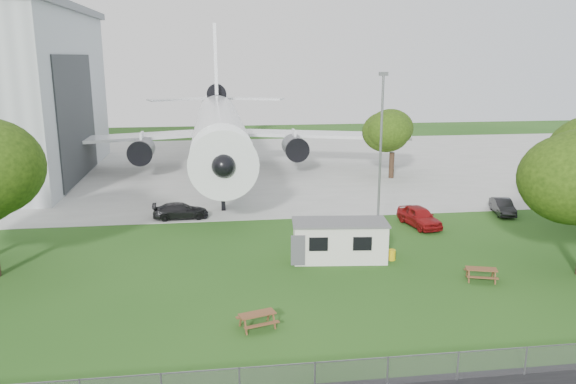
{
  "coord_description": "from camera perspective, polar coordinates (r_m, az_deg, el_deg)",
  "views": [
    {
      "loc": [
        -2.74,
        -29.17,
        13.09
      ],
      "look_at": [
        2.29,
        8.0,
        4.0
      ],
      "focal_mm": 35.0,
      "sensor_mm": 36.0,
      "label": 1
    }
  ],
  "objects": [
    {
      "name": "tree_far_apron",
      "position": [
        62.19,
        10.61,
        5.82
      ],
      "size": [
        5.31,
        5.31,
        7.57
      ],
      "color": "#382619",
      "rests_on": "ground"
    },
    {
      "name": "ground",
      "position": [
        32.09,
        -2.17,
        -10.46
      ],
      "size": [
        160.0,
        160.0,
        0.0
      ],
      "primitive_type": "plane",
      "color": "#315E1E"
    },
    {
      "name": "car_ne_hatch",
      "position": [
        45.44,
        13.19,
        -2.45
      ],
      "size": [
        2.68,
        4.89,
        1.57
      ],
      "primitive_type": "imported",
      "rotation": [
        0.0,
        0.0,
        0.19
      ],
      "color": "maroon",
      "rests_on": "ground"
    },
    {
      "name": "car_apron_van",
      "position": [
        47.19,
        -10.85,
        -1.91
      ],
      "size": [
        4.63,
        2.14,
        1.31
      ],
      "primitive_type": "imported",
      "rotation": [
        0.0,
        0.0,
        1.64
      ],
      "color": "black",
      "rests_on": "ground"
    },
    {
      "name": "site_cabin",
      "position": [
        37.17,
        5.28,
        -4.91
      ],
      "size": [
        6.87,
        3.33,
        2.62
      ],
      "color": "silver",
      "rests_on": "ground"
    },
    {
      "name": "concrete_apron",
      "position": [
        68.49,
        -5.27,
        2.56
      ],
      "size": [
        120.0,
        46.0,
        0.03
      ],
      "primitive_type": "cube",
      "color": "#B7B7B2",
      "rests_on": "ground"
    },
    {
      "name": "lamp_mast",
      "position": [
        37.7,
        9.32,
        2.6
      ],
      "size": [
        0.16,
        0.16,
        12.0
      ],
      "primitive_type": "cylinder",
      "color": "slate",
      "rests_on": "ground"
    },
    {
      "name": "picnic_east",
      "position": [
        35.99,
        18.96,
        -8.49
      ],
      "size": [
        2.16,
        1.96,
        0.76
      ],
      "primitive_type": null,
      "rotation": [
        0.0,
        0.0,
        -0.29
      ],
      "color": "brown",
      "rests_on": "ground"
    },
    {
      "name": "airliner",
      "position": [
        65.5,
        -7.05,
        6.66
      ],
      "size": [
        46.36,
        47.73,
        17.69
      ],
      "color": "white",
      "rests_on": "ground"
    },
    {
      "name": "picnic_west",
      "position": [
        28.67,
        -3.12,
        -13.57
      ],
      "size": [
        2.16,
        1.96,
        0.76
      ],
      "primitive_type": null,
      "rotation": [
        0.0,
        0.0,
        0.29
      ],
      "color": "brown",
      "rests_on": "ground"
    },
    {
      "name": "car_ne_sedan",
      "position": [
        51.08,
        20.96,
        -1.4
      ],
      "size": [
        2.18,
        4.11,
        1.29
      ],
      "primitive_type": "imported",
      "rotation": [
        0.0,
        0.0,
        -0.22
      ],
      "color": "black",
      "rests_on": "ground"
    }
  ]
}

